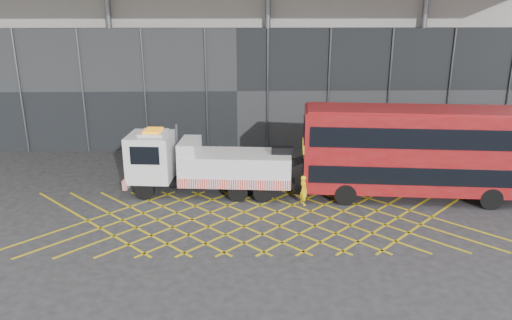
{
  "coord_description": "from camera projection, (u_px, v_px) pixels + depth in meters",
  "views": [
    {
      "loc": [
        2.43,
        -21.18,
        9.69
      ],
      "look_at": [
        3.0,
        1.5,
        2.4
      ],
      "focal_mm": 35.0,
      "sensor_mm": 36.0,
      "label": 1
    }
  ],
  "objects": [
    {
      "name": "ground_plane",
      "position": [
        192.0,
        220.0,
        23.06
      ],
      "size": [
        120.0,
        120.0,
        0.0
      ],
      "primitive_type": "plane",
      "color": "#272729"
    },
    {
      "name": "road_markings",
      "position": [
        261.0,
        219.0,
        23.14
      ],
      "size": [
        23.16,
        7.16,
        0.01
      ],
      "color": "gold",
      "rests_on": "ground_plane"
    },
    {
      "name": "construction_building",
      "position": [
        236.0,
        10.0,
        37.87
      ],
      "size": [
        55.0,
        23.97,
        18.0
      ],
      "color": "gray",
      "rests_on": "ground_plane"
    },
    {
      "name": "recovery_truck",
      "position": [
        204.0,
        164.0,
        25.73
      ],
      "size": [
        10.03,
        3.09,
        3.48
      ],
      "rotation": [
        0.0,
        0.0,
        -0.08
      ],
      "color": "black",
      "rests_on": "ground_plane"
    },
    {
      "name": "bus_towed",
      "position": [
        419.0,
        149.0,
        24.84
      ],
      "size": [
        11.69,
        3.85,
        4.67
      ],
      "rotation": [
        0.0,
        0.0,
        -0.1
      ],
      "color": "maroon",
      "rests_on": "ground_plane"
    },
    {
      "name": "worker",
      "position": [
        304.0,
        190.0,
        24.56
      ],
      "size": [
        0.54,
        0.65,
        1.51
      ],
      "primitive_type": "imported",
      "rotation": [
        0.0,
        0.0,
        1.95
      ],
      "color": "yellow",
      "rests_on": "ground_plane"
    }
  ]
}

